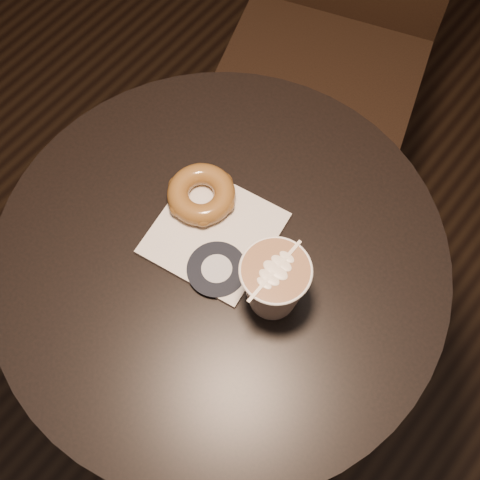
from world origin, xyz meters
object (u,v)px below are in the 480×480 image
(pastry_bag, at_px, (214,233))
(chair, at_px, (338,8))
(cafe_table, at_px, (223,301))
(latte_cup, at_px, (274,284))
(doughnut, at_px, (201,194))

(pastry_bag, bearing_deg, chair, 97.73)
(cafe_table, distance_m, chair, 0.68)
(pastry_bag, xyz_separation_m, latte_cup, (0.13, -0.02, 0.05))
(chair, xyz_separation_m, pastry_bag, (0.19, -0.62, 0.15))
(cafe_table, relative_size, latte_cup, 6.81)
(chair, bearing_deg, doughnut, -96.23)
(latte_cup, bearing_deg, doughnut, 163.25)
(doughnut, distance_m, latte_cup, 0.19)
(chair, bearing_deg, pastry_bag, -92.40)
(cafe_table, xyz_separation_m, chair, (-0.22, 0.64, 0.06))
(doughnut, bearing_deg, chair, 103.10)
(pastry_bag, bearing_deg, latte_cup, -19.51)
(pastry_bag, bearing_deg, cafe_table, -46.67)
(latte_cup, bearing_deg, pastry_bag, 169.69)
(cafe_table, xyz_separation_m, pastry_bag, (-0.03, 0.02, 0.20))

